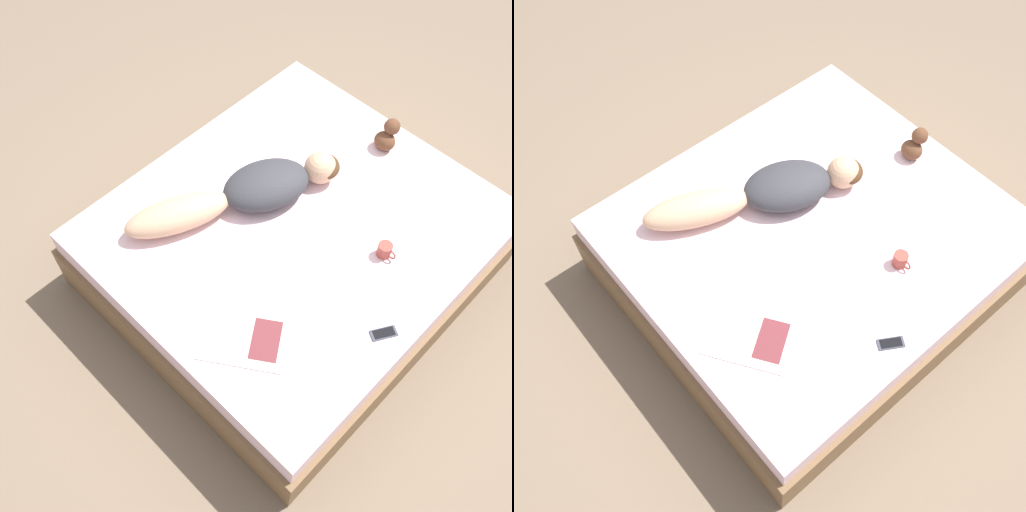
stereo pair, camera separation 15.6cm
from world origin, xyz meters
TOP-DOWN VIEW (x-y plane):
  - ground_plane at (0.00, 0.00)m, footprint 12.00×12.00m
  - bed at (0.00, 0.00)m, footprint 1.94×2.15m
  - person at (-0.31, -0.09)m, footprint 0.72×1.30m
  - open_magazine at (0.31, -0.71)m, footprint 0.56×0.52m
  - coffee_mug at (0.50, 0.18)m, footprint 0.12×0.08m
  - cell_phone at (0.80, -0.20)m, footprint 0.12×0.15m
  - plush_toy at (0.00, 0.84)m, footprint 0.14×0.16m

SIDE VIEW (x-z plane):
  - ground_plane at x=0.00m, z-range 0.00..0.00m
  - bed at x=0.00m, z-range 0.00..0.53m
  - open_magazine at x=0.31m, z-range 0.53..0.54m
  - cell_phone at x=0.80m, z-range 0.53..0.54m
  - coffee_mug at x=0.50m, z-range 0.53..0.62m
  - plush_toy at x=0.00m, z-range 0.52..0.72m
  - person at x=-0.31m, z-range 0.52..0.72m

